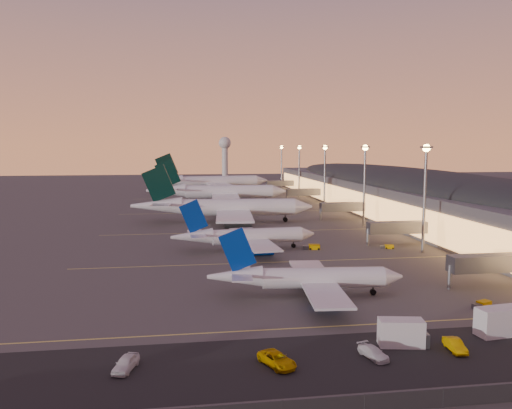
{
  "coord_description": "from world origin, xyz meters",
  "views": [
    {
      "loc": [
        -20.71,
        -110.91,
        25.36
      ],
      "look_at": [
        2.0,
        45.0,
        7.0
      ],
      "focal_mm": 35.0,
      "sensor_mm": 36.0,
      "label": 1
    }
  ],
  "objects_px": {
    "baggage_tug_b": "(373,280)",
    "service_van_a": "(126,363)",
    "baggage_tug_a": "(482,305)",
    "catering_truck_a": "(404,334)",
    "airliner_wide_near": "(223,208)",
    "airliner_narrow_south": "(306,278)",
    "service_van_c": "(373,353)",
    "service_van_d": "(455,345)",
    "catering_truck_b": "(501,322)",
    "airliner_wide_mid": "(217,192)",
    "radar_tower": "(225,151)",
    "baggage_tug_c": "(312,247)",
    "baggage_tug_d": "(388,247)",
    "airliner_narrow_north": "(245,237)",
    "service_van_b": "(277,359)",
    "airliner_wide_far": "(210,182)"
  },
  "relations": [
    {
      "from": "baggage_tug_b",
      "to": "service_van_a",
      "type": "distance_m",
      "value": 51.76
    },
    {
      "from": "baggage_tug_a",
      "to": "catering_truck_a",
      "type": "distance_m",
      "value": 22.96
    },
    {
      "from": "airliner_wide_near",
      "to": "airliner_narrow_south",
      "type": "bearing_deg",
      "value": -80.48
    },
    {
      "from": "service_van_c",
      "to": "service_van_d",
      "type": "height_order",
      "value": "service_van_d"
    },
    {
      "from": "catering_truck_a",
      "to": "service_van_a",
      "type": "distance_m",
      "value": 34.44
    },
    {
      "from": "baggage_tug_a",
      "to": "catering_truck_b",
      "type": "xyz_separation_m",
      "value": [
        -4.34,
        -11.11,
        1.33
      ]
    },
    {
      "from": "baggage_tug_b",
      "to": "airliner_wide_mid",
      "type": "bearing_deg",
      "value": 95.12
    },
    {
      "from": "radar_tower",
      "to": "baggage_tug_c",
      "type": "bearing_deg",
      "value": -89.86
    },
    {
      "from": "catering_truck_b",
      "to": "baggage_tug_d",
      "type": "height_order",
      "value": "catering_truck_b"
    },
    {
      "from": "airliner_wide_mid",
      "to": "catering_truck_b",
      "type": "relative_size",
      "value": 8.89
    },
    {
      "from": "airliner_narrow_south",
      "to": "airliner_narrow_north",
      "type": "distance_m",
      "value": 39.71
    },
    {
      "from": "baggage_tug_c",
      "to": "catering_truck_a",
      "type": "height_order",
      "value": "catering_truck_a"
    },
    {
      "from": "airliner_wide_mid",
      "to": "service_van_b",
      "type": "xyz_separation_m",
      "value": [
        -4.39,
        -167.67,
        -4.39
      ]
    },
    {
      "from": "service_van_b",
      "to": "airliner_narrow_south",
      "type": "bearing_deg",
      "value": 44.78
    },
    {
      "from": "service_van_b",
      "to": "service_van_d",
      "type": "distance_m",
      "value": 22.8
    },
    {
      "from": "airliner_wide_mid",
      "to": "baggage_tug_c",
      "type": "height_order",
      "value": "airliner_wide_mid"
    },
    {
      "from": "service_van_a",
      "to": "airliner_wide_near",
      "type": "bearing_deg",
      "value": 96.19
    },
    {
      "from": "service_van_a",
      "to": "catering_truck_b",
      "type": "bearing_deg",
      "value": 20.68
    },
    {
      "from": "service_van_b",
      "to": "service_van_c",
      "type": "distance_m",
      "value": 11.9
    },
    {
      "from": "airliner_wide_near",
      "to": "baggage_tug_d",
      "type": "distance_m",
      "value": 61.77
    },
    {
      "from": "catering_truck_b",
      "to": "service_van_d",
      "type": "xyz_separation_m",
      "value": [
        -9.01,
        -4.03,
        -1.05
      ]
    },
    {
      "from": "catering_truck_b",
      "to": "catering_truck_a",
      "type": "bearing_deg",
      "value": 179.61
    },
    {
      "from": "radar_tower",
      "to": "airliner_wide_far",
      "type": "bearing_deg",
      "value": -100.17
    },
    {
      "from": "baggage_tug_d",
      "to": "service_van_b",
      "type": "distance_m",
      "value": 73.62
    },
    {
      "from": "baggage_tug_c",
      "to": "service_van_b",
      "type": "xyz_separation_m",
      "value": [
        -20.88,
        -63.8,
        0.19
      ]
    },
    {
      "from": "airliner_wide_mid",
      "to": "airliner_narrow_south",
      "type": "bearing_deg",
      "value": -83.87
    },
    {
      "from": "catering_truck_a",
      "to": "service_van_c",
      "type": "relative_size",
      "value": 1.41
    },
    {
      "from": "airliner_wide_far",
      "to": "baggage_tug_c",
      "type": "bearing_deg",
      "value": -91.33
    },
    {
      "from": "service_van_a",
      "to": "service_van_c",
      "type": "height_order",
      "value": "service_van_a"
    },
    {
      "from": "airliner_wide_far",
      "to": "baggage_tug_b",
      "type": "xyz_separation_m",
      "value": [
        20.36,
        -193.42,
        -5.1
      ]
    },
    {
      "from": "baggage_tug_d",
      "to": "service_van_b",
      "type": "height_order",
      "value": "service_van_b"
    },
    {
      "from": "airliner_narrow_north",
      "to": "baggage_tug_b",
      "type": "distance_m",
      "value": 38.92
    },
    {
      "from": "airliner_narrow_south",
      "to": "service_van_b",
      "type": "height_order",
      "value": "airliner_narrow_south"
    },
    {
      "from": "baggage_tug_d",
      "to": "service_van_d",
      "type": "xyz_separation_m",
      "value": [
        -17.01,
        -60.91,
        0.29
      ]
    },
    {
      "from": "airliner_wide_near",
      "to": "service_van_d",
      "type": "relative_size",
      "value": 13.64
    },
    {
      "from": "airliner_wide_mid",
      "to": "catering_truck_a",
      "type": "height_order",
      "value": "airliner_wide_mid"
    },
    {
      "from": "service_van_b",
      "to": "service_van_c",
      "type": "xyz_separation_m",
      "value": [
        11.89,
        0.47,
        -0.09
      ]
    },
    {
      "from": "baggage_tug_a",
      "to": "service_van_a",
      "type": "distance_m",
      "value": 55.43
    },
    {
      "from": "catering_truck_b",
      "to": "service_van_c",
      "type": "xyz_separation_m",
      "value": [
        -19.9,
        -4.6,
        -1.11
      ]
    },
    {
      "from": "airliner_narrow_north",
      "to": "service_van_b",
      "type": "height_order",
      "value": "airliner_narrow_north"
    },
    {
      "from": "airliner_wide_near",
      "to": "catering_truck_a",
      "type": "relative_size",
      "value": 9.36
    },
    {
      "from": "airliner_wide_mid",
      "to": "baggage_tug_a",
      "type": "distance_m",
      "value": 154.85
    },
    {
      "from": "service_van_d",
      "to": "airliner_wide_far",
      "type": "bearing_deg",
      "value": 100.56
    },
    {
      "from": "airliner_wide_far",
      "to": "service_van_b",
      "type": "xyz_separation_m",
      "value": [
        -3.99,
        -225.57,
        -4.85
      ]
    },
    {
      "from": "airliner_wide_mid",
      "to": "service_van_c",
      "type": "bearing_deg",
      "value": -83.55
    },
    {
      "from": "airliner_narrow_south",
      "to": "baggage_tug_b",
      "type": "height_order",
      "value": "airliner_narrow_south"
    },
    {
      "from": "airliner_narrow_south",
      "to": "airliner_narrow_north",
      "type": "xyz_separation_m",
      "value": [
        -5.65,
        39.3,
        0.23
      ]
    },
    {
      "from": "airliner_wide_far",
      "to": "service_van_b",
      "type": "bearing_deg",
      "value": -98.31
    },
    {
      "from": "airliner_wide_far",
      "to": "baggage_tug_a",
      "type": "distance_m",
      "value": 211.9
    },
    {
      "from": "airliner_wide_mid",
      "to": "baggage_tug_c",
      "type": "xyz_separation_m",
      "value": [
        16.49,
        -103.87,
        -4.58
      ]
    }
  ]
}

